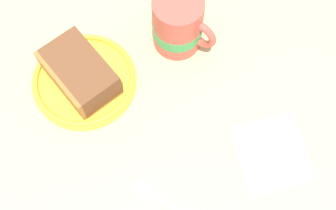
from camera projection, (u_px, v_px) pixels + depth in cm
name	position (u px, v px, depth cm)	size (l,w,h in cm)	color
ground_plane	(130.00, 88.00, 69.46)	(139.22, 139.22, 2.23)	tan
small_plate	(84.00, 80.00, 67.79)	(16.26, 16.26, 1.82)	yellow
cake_slice	(80.00, 73.00, 65.21)	(9.81, 12.81, 5.11)	#9E662D
tea_mug	(179.00, 24.00, 66.89)	(8.01, 9.91, 10.26)	#BF4C3F
teaspoon	(154.00, 194.00, 61.62)	(7.19, 10.98, 0.80)	silver
folded_napkin	(271.00, 152.00, 63.96)	(10.11, 10.64, 0.60)	beige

